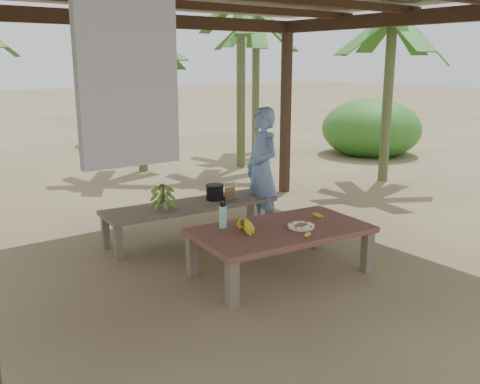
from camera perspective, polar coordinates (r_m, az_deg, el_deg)
ground at (r=5.83m, az=-1.39°, el=-8.09°), size 80.00×80.00×0.00m
work_table at (r=5.56m, az=4.38°, el=-4.47°), size 1.89×1.18×0.50m
bench at (r=6.68m, az=-5.23°, el=-1.70°), size 2.24×0.77×0.45m
ripe_banana_bunch at (r=5.34m, az=0.21°, el=-3.61°), size 0.29×0.26×0.15m
plate at (r=5.55m, az=6.53°, el=-3.66°), size 0.27×0.27×0.04m
loose_banana_front at (r=5.28m, az=7.24°, el=-4.53°), size 0.17×0.10×0.04m
loose_banana_side at (r=5.94m, az=8.32°, el=-2.48°), size 0.06×0.15×0.04m
water_flask at (r=5.50m, az=-1.83°, el=-2.55°), size 0.08×0.08×0.30m
green_banana_stalk at (r=6.47m, az=-8.28°, el=-0.38°), size 0.29×0.29×0.31m
cooking_pot at (r=6.81m, az=-2.70°, el=-0.06°), size 0.22×0.22×0.19m
skewer_rack at (r=6.84m, az=-1.10°, el=0.24°), size 0.19×0.09×0.24m
woman at (r=6.97m, az=2.35°, el=2.46°), size 0.46×0.64×1.61m
banana_plant_ne at (r=11.15m, az=0.10°, el=18.62°), size 1.80×1.80×3.62m
banana_plant_n at (r=10.85m, az=-10.84°, el=15.56°), size 1.80×1.80×3.04m
banana_plant_e at (r=10.14m, az=15.93°, el=16.44°), size 1.80×1.80×3.22m
banana_plant_far at (r=13.07m, az=1.73°, el=17.18°), size 1.80×1.80×3.45m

